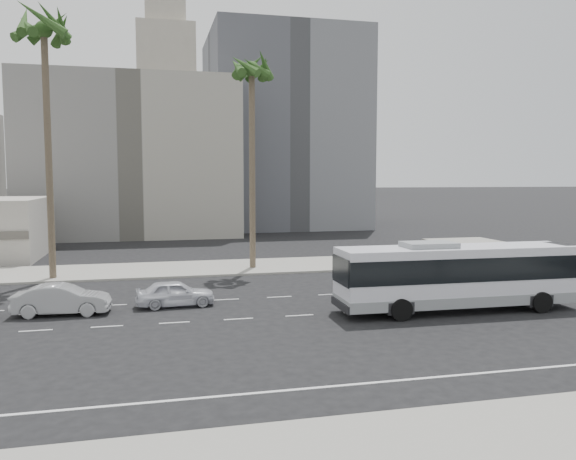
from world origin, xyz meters
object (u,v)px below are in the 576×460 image
object	(u,v)px
car_b	(62,300)
palm_near	(252,74)
city_bus	(457,274)
palm_mid	(44,35)
car_a	(175,293)

from	to	relation	value
car_b	palm_near	distance (m)	21.19
city_bus	car_b	distance (m)	19.72
city_bus	palm_mid	size ratio (longest dim) A/B	0.71
car_a	palm_mid	distance (m)	19.48
palm_near	city_bus	bearing A→B (deg)	-63.24
car_a	car_b	size ratio (longest dim) A/B	0.89
car_b	palm_mid	xyz separation A→B (m)	(-2.03, 10.38, 15.00)
city_bus	car_b	world-z (taller)	city_bus
palm_near	palm_mid	distance (m)	13.75
car_b	car_a	bearing A→B (deg)	-79.92
city_bus	car_a	size ratio (longest dim) A/B	3.04
palm_mid	palm_near	bearing A→B (deg)	5.47
car_a	palm_near	distance (m)	18.45
car_a	car_b	world-z (taller)	car_b
car_a	palm_near	bearing A→B (deg)	-32.42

